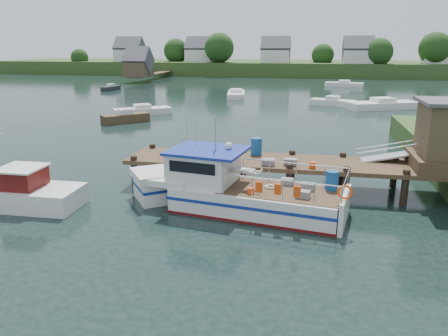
% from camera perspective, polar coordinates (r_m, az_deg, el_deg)
% --- Properties ---
extents(ground_plane, '(160.00, 160.00, 0.00)m').
position_cam_1_polar(ground_plane, '(21.80, 3.34, -2.36)').
color(ground_plane, black).
extents(far_shore, '(140.00, 42.55, 9.22)m').
position_cam_1_polar(far_shore, '(103.03, 9.81, 13.09)').
color(far_shore, '#324E20').
rests_on(far_shore, ground).
extents(dock, '(16.60, 3.00, 4.78)m').
position_cam_1_polar(dock, '(21.37, 21.03, 2.45)').
color(dock, '#493522').
rests_on(dock, ground).
extents(lobster_boat, '(9.87, 4.21, 4.74)m').
position_cam_1_polar(lobster_boat, '(18.58, 0.82, -2.82)').
color(lobster_boat, silver).
rests_on(lobster_boat, ground).
extents(work_boat, '(7.01, 2.23, 3.69)m').
position_cam_1_polar(work_boat, '(21.26, -26.37, -2.87)').
color(work_boat, silver).
rests_on(work_boat, ground).
extents(moored_rowboat, '(3.91, 3.97, 1.21)m').
position_cam_1_polar(moored_rowboat, '(40.39, -12.75, 6.46)').
color(moored_rowboat, '#493522').
rests_on(moored_rowboat, ground).
extents(moored_far, '(6.39, 3.33, 1.03)m').
position_cam_1_polar(moored_far, '(75.99, 15.43, 10.52)').
color(moored_far, silver).
rests_on(moored_far, ground).
extents(moored_a, '(5.67, 4.71, 1.03)m').
position_cam_1_polar(moored_a, '(44.65, -10.59, 7.36)').
color(moored_a, silver).
rests_on(moored_a, ground).
extents(moored_b, '(5.30, 3.29, 1.11)m').
position_cam_1_polar(moored_b, '(51.74, 13.98, 8.35)').
color(moored_b, silver).
rests_on(moored_b, ground).
extents(moored_c, '(8.10, 5.59, 1.22)m').
position_cam_1_polar(moored_c, '(50.75, 20.01, 7.77)').
color(moored_c, silver).
rests_on(moored_c, ground).
extents(moored_d, '(3.07, 6.62, 1.08)m').
position_cam_1_polar(moored_d, '(58.36, 1.59, 9.61)').
color(moored_d, silver).
rests_on(moored_d, ground).
extents(moored_e, '(1.72, 3.74, 0.99)m').
position_cam_1_polar(moored_e, '(69.28, -14.58, 10.09)').
color(moored_e, black).
rests_on(moored_e, ground).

